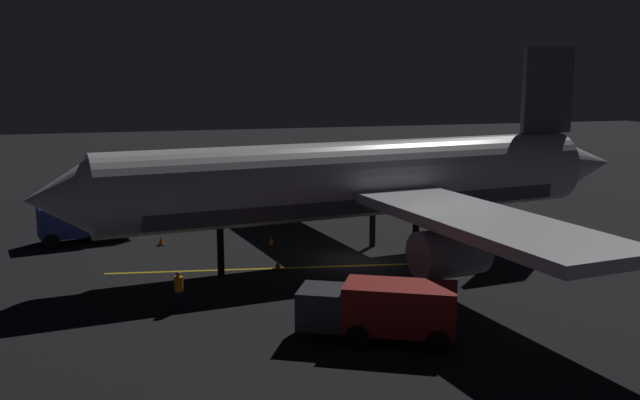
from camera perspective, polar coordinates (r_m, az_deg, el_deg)
The scene contains 9 objects.
ground_plane at distance 39.94m, azimuth 2.77°, elevation -4.95°, with size 180.00×180.00×0.20m, color black.
apron_guide_stripe at distance 38.41m, azimuth -2.69°, elevation -5.41°, with size 0.24×18.92×0.01m, color gold.
airliner at distance 39.26m, azimuth 3.59°, elevation 1.44°, with size 34.93×35.12×11.75m.
baggage_truck at distance 46.23m, azimuth -18.41°, elevation -1.70°, with size 3.20×5.81×2.34m.
catering_truck at distance 28.25m, azimuth 5.07°, elevation -8.74°, with size 4.60×6.36×2.28m.
ground_crew_worker at distance 32.26m, azimuth -11.15°, elevation -7.04°, with size 0.40×0.40×1.74m.
traffic_cone_near_left at distance 43.39m, azimuth -3.90°, elevation -3.25°, with size 0.50×0.50×0.55m.
traffic_cone_near_right at distance 44.20m, azimuth -12.50°, elevation -3.22°, with size 0.50×0.50×0.55m.
traffic_cone_under_wing at distance 38.03m, azimuth -3.38°, elevation -5.19°, with size 0.50×0.50×0.55m.
Camera 1 is at (-36.49, 12.39, 10.39)m, focal length 40.29 mm.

